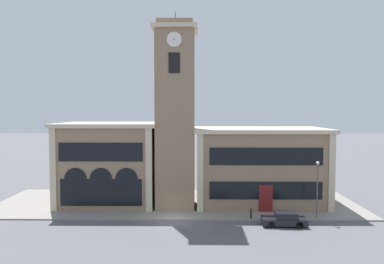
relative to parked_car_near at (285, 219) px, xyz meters
name	(u,v)px	position (x,y,z in m)	size (l,w,h in m)	color
ground_plane	(173,221)	(-11.13, 1.52, -0.72)	(300.00, 300.00, 0.00)	#56565B
sidewalk_kerb	(177,203)	(-11.13, 8.72, -0.64)	(43.36, 14.39, 0.15)	gray
clock_tower	(175,116)	(-11.13, 6.83, 10.03)	(5.08, 5.08, 22.61)	#897056
town_hall_left_wing	(110,163)	(-19.30, 9.24, 4.23)	(12.06, 9.97, 9.85)	#897056
town_hall_right_wing	(259,165)	(-1.04, 9.25, 3.91)	(15.89, 9.97, 9.21)	#897056
parked_car_near	(285,219)	(0.00, 0.00, 0.00)	(4.39, 2.01, 1.37)	black
street_lamp	(317,181)	(3.83, 2.20, 3.33)	(0.36, 0.36, 5.96)	#4C4C51
bollard	(251,213)	(-3.03, 2.00, -0.05)	(0.18, 0.18, 1.06)	black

